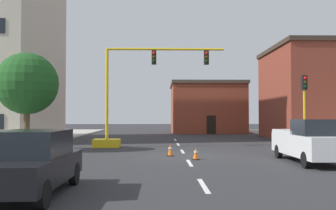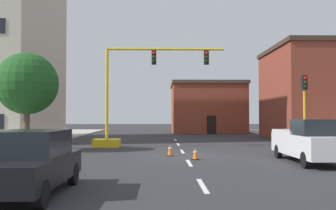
{
  "view_description": "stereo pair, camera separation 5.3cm",
  "coord_description": "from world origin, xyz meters",
  "views": [
    {
      "loc": [
        -1.31,
        -19.93,
        2.13
      ],
      "look_at": [
        -0.79,
        6.57,
        2.92
      ],
      "focal_mm": 39.85,
      "sensor_mm": 36.0,
      "label": 1
    },
    {
      "loc": [
        -1.26,
        -19.93,
        2.13
      ],
      "look_at": [
        -0.79,
        6.57,
        2.92
      ],
      "focal_mm": 39.85,
      "sensor_mm": 36.0,
      "label": 2
    }
  ],
  "objects": [
    {
      "name": "ground_plane",
      "position": [
        0.0,
        0.0,
        0.0
      ],
      "size": [
        160.0,
        160.0,
        0.0
      ],
      "primitive_type": "plane",
      "color": "#2D2D30"
    },
    {
      "name": "lane_stripe_seg_1",
      "position": [
        0.0,
        -8.5,
        0.0
      ],
      "size": [
        0.16,
        2.4,
        0.01
      ],
      "primitive_type": "cube",
      "color": "silver",
      "rests_on": "ground_plane"
    },
    {
      "name": "tree_left_near",
      "position": [
        -9.43,
        2.8,
        4.09
      ],
      "size": [
        3.76,
        3.76,
        5.98
      ],
      "color": "brown",
      "rests_on": "ground_plane"
    },
    {
      "name": "building_brick_center",
      "position": [
        4.69,
        28.9,
        3.24
      ],
      "size": [
        9.31,
        9.75,
        6.46
      ],
      "color": "brown",
      "rests_on": "ground_plane"
    },
    {
      "name": "sedan_black_near_left",
      "position": [
        -4.83,
        -9.76,
        0.89
      ],
      "size": [
        1.87,
        4.5,
        1.74
      ],
      "color": "black",
      "rests_on": "ground_plane"
    },
    {
      "name": "lane_stripe_seg_3",
      "position": [
        0.0,
        2.5,
        0.0
      ],
      "size": [
        0.16,
        2.4,
        0.01
      ],
      "primitive_type": "cube",
      "color": "silver",
      "rests_on": "ground_plane"
    },
    {
      "name": "traffic_cone_roadside_b",
      "position": [
        0.4,
        -1.71,
        0.29
      ],
      "size": [
        0.36,
        0.36,
        0.59
      ],
      "color": "black",
      "rests_on": "ground_plane"
    },
    {
      "name": "sidewalk_left",
      "position": [
        -12.66,
        8.0,
        0.07
      ],
      "size": [
        6.0,
        56.0,
        0.14
      ],
      "primitive_type": "cube",
      "color": "#B2ADA3",
      "rests_on": "ground_plane"
    },
    {
      "name": "lane_stripe_seg_5",
      "position": [
        0.0,
        13.5,
        0.0
      ],
      "size": [
        0.16,
        2.4,
        0.01
      ],
      "primitive_type": "cube",
      "color": "silver",
      "rests_on": "ground_plane"
    },
    {
      "name": "pickup_truck_white",
      "position": [
        5.54,
        -3.04,
        0.97
      ],
      "size": [
        2.07,
        5.42,
        1.99
      ],
      "color": "white",
      "rests_on": "ground_plane"
    },
    {
      "name": "lane_stripe_seg_4",
      "position": [
        0.0,
        8.0,
        0.0
      ],
      "size": [
        0.16,
        2.4,
        0.01
      ],
      "primitive_type": "cube",
      "color": "silver",
      "rests_on": "ground_plane"
    },
    {
      "name": "traffic_cone_roadside_a",
      "position": [
        -0.8,
        -0.03,
        0.31
      ],
      "size": [
        0.36,
        0.36,
        0.64
      ],
      "color": "black",
      "rests_on": "ground_plane"
    },
    {
      "name": "lane_stripe_seg_2",
      "position": [
        0.0,
        -3.0,
        0.0
      ],
      "size": [
        0.16,
        2.4,
        0.01
      ],
      "primitive_type": "cube",
      "color": "silver",
      "rests_on": "ground_plane"
    },
    {
      "name": "traffic_light_pole_right",
      "position": [
        8.09,
        4.21,
        3.53
      ],
      "size": [
        0.32,
        0.47,
        4.8
      ],
      "color": "yellow",
      "rests_on": "ground_plane"
    },
    {
      "name": "traffic_signal_gantry",
      "position": [
        -3.86,
        5.66,
        2.24
      ],
      "size": [
        8.96,
        1.2,
        6.83
      ],
      "color": "yellow",
      "rests_on": "ground_plane"
    }
  ]
}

